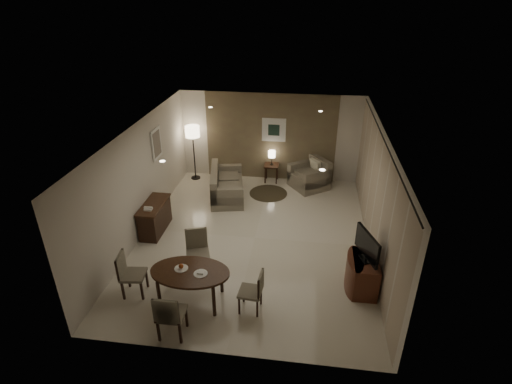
# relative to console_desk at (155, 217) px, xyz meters

# --- Properties ---
(room_shell) EXTENTS (5.50, 7.00, 2.70)m
(room_shell) POSITION_rel_console_desk_xyz_m (2.49, 0.40, 0.98)
(room_shell) COLOR beige
(room_shell) RESTS_ON ground
(taupe_accent) EXTENTS (3.96, 0.03, 2.70)m
(taupe_accent) POSITION_rel_console_desk_xyz_m (2.49, 3.48, 0.98)
(taupe_accent) COLOR #706445
(taupe_accent) RESTS_ON wall_back
(curtain_wall) EXTENTS (0.08, 6.70, 2.58)m
(curtain_wall) POSITION_rel_console_desk_xyz_m (5.17, 0.00, 0.95)
(curtain_wall) COLOR #BFAB95
(curtain_wall) RESTS_ON wall_right
(curtain_rod) EXTENTS (0.03, 6.80, 0.03)m
(curtain_rod) POSITION_rel_console_desk_xyz_m (5.17, 0.00, 2.27)
(curtain_rod) COLOR black
(curtain_rod) RESTS_ON wall_right
(art_back_frame) EXTENTS (0.72, 0.03, 0.72)m
(art_back_frame) POSITION_rel_console_desk_xyz_m (2.59, 3.46, 1.23)
(art_back_frame) COLOR silver
(art_back_frame) RESTS_ON wall_back
(art_back_canvas) EXTENTS (0.34, 0.01, 0.34)m
(art_back_canvas) POSITION_rel_console_desk_xyz_m (2.59, 3.44, 1.23)
(art_back_canvas) COLOR black
(art_back_canvas) RESTS_ON wall_back
(art_left_frame) EXTENTS (0.03, 0.60, 0.80)m
(art_left_frame) POSITION_rel_console_desk_xyz_m (-0.23, 1.20, 1.48)
(art_left_frame) COLOR silver
(art_left_frame) RESTS_ON wall_left
(art_left_canvas) EXTENTS (0.01, 0.46, 0.64)m
(art_left_canvas) POSITION_rel_console_desk_xyz_m (-0.21, 1.20, 1.48)
(art_left_canvas) COLOR gray
(art_left_canvas) RESTS_ON wall_left
(downlight_nl) EXTENTS (0.10, 0.10, 0.01)m
(downlight_nl) POSITION_rel_console_desk_xyz_m (1.09, -1.80, 2.31)
(downlight_nl) COLOR white
(downlight_nl) RESTS_ON ceiling
(downlight_nr) EXTENTS (0.10, 0.10, 0.01)m
(downlight_nr) POSITION_rel_console_desk_xyz_m (3.89, -1.80, 2.31)
(downlight_nr) COLOR white
(downlight_nr) RESTS_ON ceiling
(downlight_fl) EXTENTS (0.10, 0.10, 0.01)m
(downlight_fl) POSITION_rel_console_desk_xyz_m (1.09, 1.80, 2.31)
(downlight_fl) COLOR white
(downlight_fl) RESTS_ON ceiling
(downlight_fr) EXTENTS (0.10, 0.10, 0.01)m
(downlight_fr) POSITION_rel_console_desk_xyz_m (3.89, 1.80, 2.31)
(downlight_fr) COLOR white
(downlight_fr) RESTS_ON ceiling
(console_desk) EXTENTS (0.48, 1.20, 0.75)m
(console_desk) POSITION_rel_console_desk_xyz_m (0.00, 0.00, 0.00)
(console_desk) COLOR #402614
(console_desk) RESTS_ON floor
(telephone) EXTENTS (0.20, 0.14, 0.09)m
(telephone) POSITION_rel_console_desk_xyz_m (0.00, -0.30, 0.43)
(telephone) COLOR white
(telephone) RESTS_ON console_desk
(tv_cabinet) EXTENTS (0.48, 0.90, 0.70)m
(tv_cabinet) POSITION_rel_console_desk_xyz_m (4.89, -1.50, -0.03)
(tv_cabinet) COLOR #5C2A1B
(tv_cabinet) RESTS_ON floor
(flat_tv) EXTENTS (0.36, 0.85, 0.60)m
(flat_tv) POSITION_rel_console_desk_xyz_m (4.87, -1.50, 0.65)
(flat_tv) COLOR black
(flat_tv) RESTS_ON tv_cabinet
(dining_table) EXTENTS (1.51, 0.94, 0.71)m
(dining_table) POSITION_rel_console_desk_xyz_m (1.59, -2.32, -0.02)
(dining_table) COLOR #402614
(dining_table) RESTS_ON floor
(chair_near) EXTENTS (0.47, 0.47, 0.95)m
(chair_near) POSITION_rel_console_desk_xyz_m (1.49, -3.17, 0.10)
(chair_near) COLOR #776D5C
(chair_near) RESTS_ON floor
(chair_far) EXTENTS (0.60, 0.60, 0.98)m
(chair_far) POSITION_rel_console_desk_xyz_m (1.50, -1.49, 0.11)
(chair_far) COLOR #776D5C
(chair_far) RESTS_ON floor
(chair_left) EXTENTS (0.49, 0.49, 0.92)m
(chair_left) POSITION_rel_console_desk_xyz_m (0.42, -2.26, 0.08)
(chair_left) COLOR #776D5C
(chair_left) RESTS_ON floor
(chair_right) EXTENTS (0.44, 0.44, 0.85)m
(chair_right) POSITION_rel_console_desk_xyz_m (2.74, -2.40, 0.05)
(chair_right) COLOR #776D5C
(chair_right) RESTS_ON floor
(plate_a) EXTENTS (0.26, 0.26, 0.02)m
(plate_a) POSITION_rel_console_desk_xyz_m (1.41, -2.27, 0.34)
(plate_a) COLOR white
(plate_a) RESTS_ON dining_table
(plate_b) EXTENTS (0.26, 0.26, 0.02)m
(plate_b) POSITION_rel_console_desk_xyz_m (1.81, -2.37, 0.34)
(plate_b) COLOR white
(plate_b) RESTS_ON dining_table
(fruit_apple) EXTENTS (0.09, 0.09, 0.09)m
(fruit_apple) POSITION_rel_console_desk_xyz_m (1.41, -2.27, 0.39)
(fruit_apple) COLOR #9C3B11
(fruit_apple) RESTS_ON plate_a
(napkin) EXTENTS (0.12, 0.08, 0.03)m
(napkin) POSITION_rel_console_desk_xyz_m (1.81, -2.37, 0.36)
(napkin) COLOR white
(napkin) RESTS_ON plate_b
(round_rug) EXTENTS (1.11, 1.11, 0.01)m
(round_rug) POSITION_rel_console_desk_xyz_m (2.56, 2.38, -0.37)
(round_rug) COLOR #392F20
(round_rug) RESTS_ON floor
(sofa) EXTENTS (1.92, 1.22, 0.83)m
(sofa) POSITION_rel_console_desk_xyz_m (1.40, 2.03, 0.04)
(sofa) COLOR #776D5C
(sofa) RESTS_ON floor
(armchair) EXTENTS (1.35, 1.36, 0.88)m
(armchair) POSITION_rel_console_desk_xyz_m (3.72, 2.96, 0.07)
(armchair) COLOR #776D5C
(armchair) RESTS_ON floor
(side_table) EXTENTS (0.43, 0.43, 0.55)m
(side_table) POSITION_rel_console_desk_xyz_m (2.56, 3.23, -0.10)
(side_table) COLOR black
(side_table) RESTS_ON floor
(table_lamp) EXTENTS (0.22, 0.22, 0.50)m
(table_lamp) POSITION_rel_console_desk_xyz_m (2.56, 3.25, 0.43)
(table_lamp) COLOR #FFEAC1
(table_lamp) RESTS_ON side_table
(floor_lamp) EXTENTS (0.43, 0.43, 1.72)m
(floor_lamp) POSITION_rel_console_desk_xyz_m (0.15, 3.12, 0.48)
(floor_lamp) COLOR #FFE5B7
(floor_lamp) RESTS_ON floor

